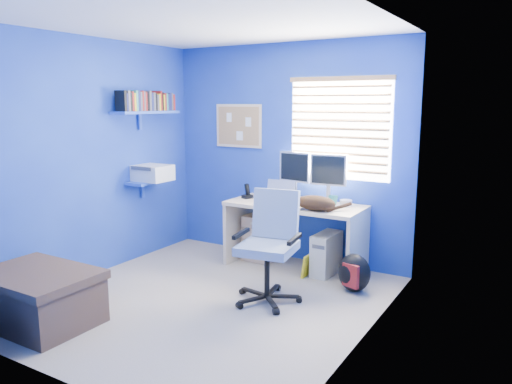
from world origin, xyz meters
The scene contains 23 objects.
floor centered at (0.00, 0.00, 0.00)m, with size 3.00×3.20×0.00m, color #B3A792.
ceiling centered at (0.00, 0.00, 2.50)m, with size 3.00×3.20×0.00m, color white.
wall_back centered at (0.00, 1.60, 1.25)m, with size 3.00×0.01×2.50m, color #1833A1.
wall_front centered at (0.00, -1.60, 1.25)m, with size 3.00×0.01×2.50m, color #1833A1.
wall_left centered at (-1.50, 0.00, 1.25)m, with size 0.01×3.20×2.50m, color #1833A1.
wall_right centered at (1.50, 0.00, 1.25)m, with size 0.01×3.20×2.50m, color #1833A1.
desk centered at (0.29, 1.26, 0.37)m, with size 1.50×0.65×0.74m, color beige.
laptop centered at (0.07, 1.23, 0.85)m, with size 0.33×0.26×0.22m, color silver.
monitor_left centered at (0.16, 1.50, 1.01)m, with size 0.40×0.12×0.54m, color silver.
monitor_right centered at (0.59, 1.46, 1.01)m, with size 0.40×0.12×0.54m, color silver.
phone centered at (-0.32, 1.24, 0.82)m, with size 0.09×0.11×0.17m, color black.
mug centered at (0.67, 1.40, 0.79)m, with size 0.10×0.09×0.10m, color #268477.
cd_spindle centered at (0.82, 1.40, 0.78)m, with size 0.13×0.13×0.07m, color silver.
cat centered at (0.62, 1.04, 0.82)m, with size 0.43×0.23×0.16m, color black.
tower_pc centered at (0.66, 1.27, 0.23)m, with size 0.19×0.44×0.45m, color beige.
drawer_boxes centered at (-0.18, 1.31, 0.27)m, with size 0.35×0.28×0.54m, color tan.
yellow_book centered at (0.52, 1.07, 0.12)m, with size 0.03×0.17×0.24m, color yellow.
backpack centered at (1.10, 0.94, 0.19)m, with size 0.32×0.25×0.38m, color black.
bed_corner centered at (-0.93, -1.10, 0.23)m, with size 0.94×0.67×0.45m, color brown.
office_chair centered at (0.49, 0.32, 0.38)m, with size 0.69×0.69×1.03m.
window_blinds centered at (0.65, 1.57, 1.55)m, with size 1.15×0.05×1.10m.
corkboard centered at (-0.65, 1.58, 1.55)m, with size 0.64×0.02×0.52m.
wall_shelves centered at (-1.35, 0.75, 1.43)m, with size 0.42×0.90×1.05m.
Camera 1 is at (2.66, -3.56, 1.84)m, focal length 35.00 mm.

